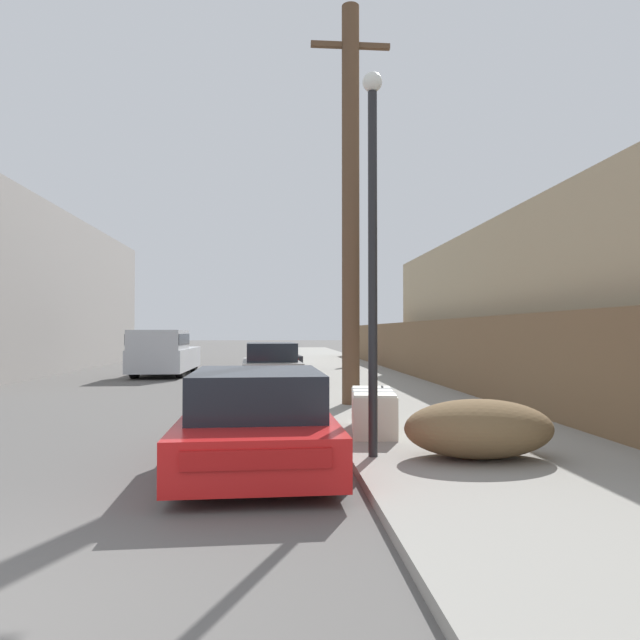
{
  "coord_description": "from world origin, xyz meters",
  "views": [
    {
      "loc": [
        2.23,
        -3.25,
        1.74
      ],
      "look_at": [
        3.13,
        8.14,
        1.97
      ],
      "focal_mm": 32.0,
      "sensor_mm": 36.0,
      "label": 1
    }
  ],
  "objects": [
    {
      "name": "sidewalk_curb",
      "position": [
        5.3,
        23.5,
        0.06
      ],
      "size": [
        4.2,
        63.0,
        0.12
      ],
      "primitive_type": "cube",
      "color": "gray",
      "rests_on": "ground"
    },
    {
      "name": "discarded_fridge",
      "position": [
        3.81,
        5.86,
        0.45
      ],
      "size": [
        0.85,
        1.7,
        0.7
      ],
      "rotation": [
        0.0,
        0.0,
        -0.12
      ],
      "color": "silver",
      "rests_on": "sidewalk_curb"
    },
    {
      "name": "parked_sports_car_red",
      "position": [
        2.0,
        4.44,
        0.57
      ],
      "size": [
        1.99,
        4.7,
        1.24
      ],
      "rotation": [
        0.0,
        0.0,
        0.03
      ],
      "color": "red",
      "rests_on": "ground"
    },
    {
      "name": "car_parked_mid",
      "position": [
        2.1,
        14.56,
        0.65
      ],
      "size": [
        1.91,
        4.47,
        1.39
      ],
      "rotation": [
        0.0,
        0.0,
        0.04
      ],
      "color": "gray",
      "rests_on": "ground"
    },
    {
      "name": "car_parked_far",
      "position": [
        2.36,
        20.97,
        0.59
      ],
      "size": [
        1.96,
        4.13,
        1.26
      ],
      "rotation": [
        0.0,
        0.0,
        0.06
      ],
      "color": "black",
      "rests_on": "ground"
    },
    {
      "name": "pickup_truck",
      "position": [
        -2.13,
        19.58,
        0.9
      ],
      "size": [
        2.01,
        5.48,
        1.8
      ],
      "rotation": [
        0.0,
        0.0,
        3.14
      ],
      "color": "silver",
      "rests_on": "ground"
    },
    {
      "name": "utility_pole",
      "position": [
        3.93,
        9.41,
        4.68
      ],
      "size": [
        1.8,
        0.4,
        8.99
      ],
      "color": "brown",
      "rests_on": "sidewalk_curb"
    },
    {
      "name": "street_lamp",
      "position": [
        3.5,
        4.09,
        3.02
      ],
      "size": [
        0.26,
        0.26,
        5.03
      ],
      "color": "#232326",
      "rests_on": "sidewalk_curb"
    },
    {
      "name": "brush_pile",
      "position": [
        4.84,
        3.9,
        0.49
      ],
      "size": [
        1.93,
        1.21,
        0.75
      ],
      "color": "brown",
      "rests_on": "sidewalk_curb"
    },
    {
      "name": "wooden_fence",
      "position": [
        7.25,
        18.29,
        1.11
      ],
      "size": [
        0.08,
        34.62,
        1.98
      ],
      "primitive_type": "cube",
      "color": "brown",
      "rests_on": "sidewalk_curb"
    },
    {
      "name": "building_right_house",
      "position": [
        10.9,
        11.25,
        2.35
      ],
      "size": [
        6.0,
        20.7,
        4.71
      ],
      "primitive_type": "cube",
      "color": "tan",
      "rests_on": "ground"
    },
    {
      "name": "pedestrian",
      "position": [
        5.73,
        22.99,
        1.06
      ],
      "size": [
        0.34,
        0.34,
        1.81
      ],
      "color": "#282D42",
      "rests_on": "sidewalk_curb"
    }
  ]
}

